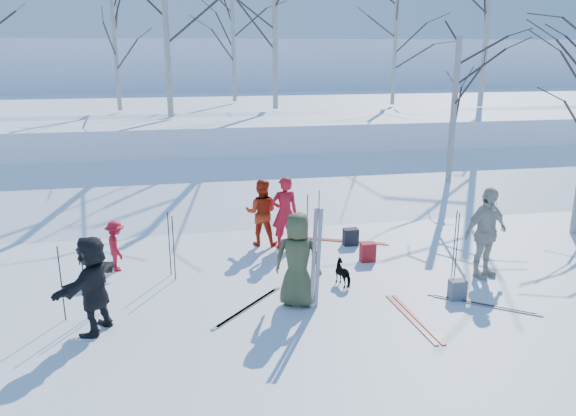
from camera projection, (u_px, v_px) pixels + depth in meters
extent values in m
plane|color=white|center=(303.00, 296.00, 10.57)|extent=(120.00, 120.00, 0.00)
cube|color=white|center=(254.00, 196.00, 17.14)|extent=(70.00, 9.49, 4.12)
cube|color=white|center=(226.00, 125.00, 26.35)|extent=(70.00, 18.00, 2.20)
cube|color=white|center=(204.00, 80.00, 45.91)|extent=(90.00, 30.00, 6.00)
imported|color=#3E462A|center=(298.00, 260.00, 9.98)|extent=(0.99, 0.82, 1.73)
imported|color=red|center=(285.00, 213.00, 12.90)|extent=(0.64, 0.44, 1.70)
imported|color=#B2260D|center=(261.00, 213.00, 13.13)|extent=(0.90, 0.78, 1.58)
imported|color=red|center=(116.00, 246.00, 11.66)|extent=(0.59, 0.78, 1.07)
imported|color=beige|center=(486.00, 233.00, 11.24)|extent=(1.18, 0.76, 1.86)
imported|color=black|center=(93.00, 285.00, 9.04)|extent=(1.13, 1.58, 1.65)
imported|color=black|center=(344.00, 273.00, 11.01)|extent=(0.43, 0.63, 0.49)
cube|color=silver|center=(314.00, 260.00, 9.76)|extent=(0.11, 0.17, 1.90)
cube|color=silver|center=(318.00, 259.00, 9.78)|extent=(0.10, 0.23, 1.89)
cylinder|color=black|center=(307.00, 223.00, 12.72)|extent=(0.02, 0.02, 1.34)
cylinder|color=black|center=(61.00, 284.00, 9.45)|extent=(0.02, 0.02, 1.34)
cylinder|color=black|center=(457.00, 245.00, 11.33)|extent=(0.02, 0.02, 1.34)
cylinder|color=black|center=(319.00, 218.00, 13.09)|extent=(0.02, 0.02, 1.34)
cylinder|color=black|center=(84.00, 283.00, 9.50)|extent=(0.02, 0.02, 1.34)
cylinder|color=black|center=(103.00, 274.00, 9.85)|extent=(0.02, 0.02, 1.34)
cylinder|color=black|center=(174.00, 248.00, 11.14)|extent=(0.02, 0.02, 1.34)
cylinder|color=black|center=(454.00, 242.00, 11.50)|extent=(0.02, 0.02, 1.34)
cylinder|color=black|center=(169.00, 244.00, 11.37)|extent=(0.02, 0.02, 1.34)
cube|color=maroon|center=(368.00, 252.00, 12.23)|extent=(0.32, 0.22, 0.42)
cube|color=slate|center=(457.00, 290.00, 10.37)|extent=(0.30, 0.20, 0.38)
cube|color=black|center=(351.00, 237.00, 13.25)|extent=(0.34, 0.24, 0.40)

